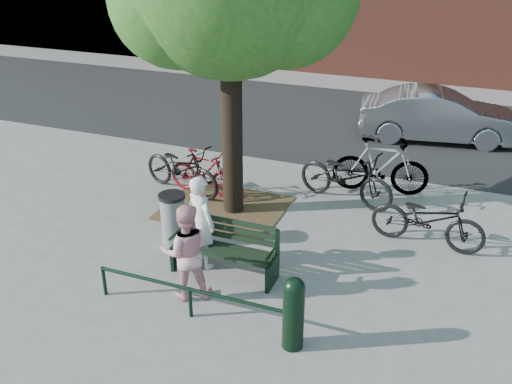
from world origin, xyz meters
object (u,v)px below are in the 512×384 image
at_px(bollard, 294,311).
at_px(litter_bin, 173,219).
at_px(person_right, 186,252).
at_px(park_bench, 226,247).
at_px(parked_car, 439,116).
at_px(bicycle_c, 346,176).
at_px(person_left, 201,222).

height_order(bollard, litter_bin, bollard).
distance_m(person_right, litter_bin, 1.69).
relative_size(person_right, litter_bin, 1.60).
xyz_separation_m(park_bench, parked_car, (2.59, 7.89, 0.20)).
bearing_deg(park_bench, bicycle_c, 70.28).
bearing_deg(litter_bin, parked_car, 62.35).
distance_m(litter_bin, parked_car, 8.33).
xyz_separation_m(person_left, bollard, (2.07, -1.42, -0.23)).
bearing_deg(person_left, park_bench, -161.15).
height_order(person_left, bollard, person_left).
bearing_deg(bicycle_c, bollard, -158.64).
relative_size(park_bench, bollard, 1.57).
distance_m(person_left, parked_car, 8.40).
bearing_deg(person_left, litter_bin, -1.98).
distance_m(person_right, bicycle_c, 4.42).
bearing_deg(bicycle_c, person_right, 176.86).
bearing_deg(person_right, person_left, -106.50).
height_order(person_right, bollard, person_right).
height_order(park_bench, litter_bin, same).
bearing_deg(bollard, bicycle_c, 94.91).
height_order(bicycle_c, parked_car, parked_car).
xyz_separation_m(person_left, bicycle_c, (1.67, 3.27, -0.25)).
distance_m(person_left, bollard, 2.52).
distance_m(bollard, bicycle_c, 4.70).
relative_size(bicycle_c, parked_car, 0.53).
height_order(bollard, parked_car, parked_car).
relative_size(person_left, litter_bin, 1.68).
relative_size(litter_bin, parked_car, 0.24).
relative_size(bollard, parked_car, 0.27).
bearing_deg(litter_bin, bollard, -33.06).
bearing_deg(person_left, parked_car, -83.96).
bearing_deg(bicycle_c, litter_bin, 155.26).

